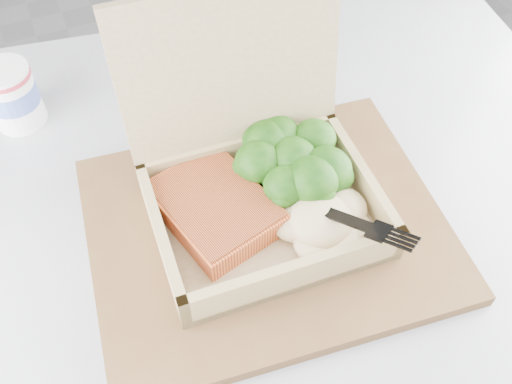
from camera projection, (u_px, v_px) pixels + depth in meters
name	position (u px, v px, depth m)	size (l,w,h in m)	color
floor	(314.00, 301.00, 1.39)	(4.00, 4.00, 0.00)	#99999E
cafe_table	(275.00, 339.00, 0.74)	(0.98, 0.98, 0.75)	black
serving_tray	(267.00, 228.00, 0.60)	(0.37, 0.29, 0.02)	brown
takeout_container	(254.00, 167.00, 0.57)	(0.24, 0.22, 0.21)	tan
salmon_fillet	(215.00, 208.00, 0.58)	(0.10, 0.13, 0.03)	orange
broccoli_pile	(293.00, 165.00, 0.60)	(0.13, 0.13, 0.05)	#316917
mashed_potatoes	(320.00, 220.00, 0.56)	(0.11, 0.09, 0.04)	beige
plastic_fork	(303.00, 199.00, 0.56)	(0.09, 0.15, 0.04)	black
paper_cup	(11.00, 94.00, 0.68)	(0.06, 0.06, 0.08)	white
receipt	(238.00, 109.00, 0.72)	(0.08, 0.16, 0.00)	white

